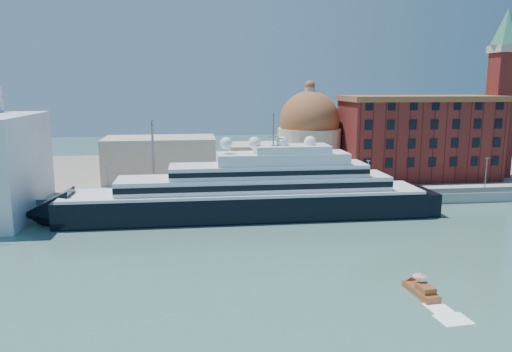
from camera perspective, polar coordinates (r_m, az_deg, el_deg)
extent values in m
plane|color=#345B55|center=(86.34, 0.49, -8.71)|extent=(400.00, 400.00, 0.00)
cube|color=gray|center=(118.48, -1.74, -2.78)|extent=(180.00, 10.00, 2.50)
cube|color=slate|center=(158.57, -3.19, 0.50)|extent=(260.00, 72.00, 2.00)
cube|color=slate|center=(113.70, -1.53, -2.38)|extent=(180.00, 0.10, 1.20)
cube|color=black|center=(107.61, -1.22, -3.62)|extent=(77.82, 11.97, 6.48)
cone|color=black|center=(111.13, -22.74, -3.99)|extent=(9.98, 11.97, 11.97)
cube|color=black|center=(118.17, 17.92, -2.95)|extent=(5.99, 10.97, 5.99)
cube|color=white|center=(106.82, -1.22, -1.80)|extent=(75.82, 12.17, 0.60)
cube|color=white|center=(106.68, -0.16, -0.83)|extent=(57.87, 9.98, 2.99)
cube|color=black|center=(101.83, 0.19, -1.37)|extent=(57.87, 0.15, 1.20)
cube|color=white|center=(106.57, 1.44, 0.69)|extent=(41.90, 8.98, 2.59)
cube|color=white|center=(106.67, 3.03, 2.04)|extent=(27.93, 7.98, 2.39)
cube|color=white|center=(106.78, 4.10, 3.12)|extent=(15.96, 6.98, 1.60)
cylinder|color=slate|center=(105.61, 1.99, 5.34)|extent=(0.30, 0.30, 6.98)
sphere|color=white|center=(104.75, -3.42, 3.75)|extent=(2.59, 2.59, 2.59)
sphere|color=white|center=(105.32, -0.16, 3.81)|extent=(2.59, 2.59, 2.59)
sphere|color=white|center=(106.23, 3.05, 3.85)|extent=(2.59, 2.59, 2.59)
sphere|color=white|center=(107.47, 6.20, 3.88)|extent=(2.59, 2.59, 2.59)
cube|color=brown|center=(73.52, 18.32, -12.45)|extent=(2.71, 6.66, 1.08)
cube|color=brown|center=(72.32, 18.80, -12.09)|extent=(1.96, 2.85, 0.87)
cylinder|color=slate|center=(73.45, 18.16, -11.33)|extent=(0.07, 0.07, 1.73)
cone|color=red|center=(73.10, 18.21, -10.62)|extent=(1.95, 1.95, 0.43)
cube|color=maroon|center=(147.84, 18.04, 3.98)|extent=(42.00, 18.00, 22.00)
cube|color=brown|center=(147.09, 18.30, 8.43)|extent=(43.00, 19.00, 1.50)
cube|color=maroon|center=(159.07, 26.06, 6.21)|extent=(6.00, 6.00, 35.00)
cube|color=beige|center=(159.12, 26.61, 12.85)|extent=(7.00, 7.00, 2.00)
cone|color=#387C62|center=(159.60, 26.79, 14.99)|extent=(8.40, 8.40, 10.00)
cylinder|color=beige|center=(144.00, 6.05, 2.67)|extent=(18.00, 18.00, 14.00)
sphere|color=brown|center=(143.07, 6.12, 6.24)|extent=(17.00, 17.00, 17.00)
cylinder|color=beige|center=(142.72, 6.18, 9.45)|extent=(3.00, 3.00, 3.00)
cube|color=beige|center=(139.77, 0.63, 1.66)|extent=(18.00, 14.00, 10.00)
cube|color=beige|center=(140.57, -10.87, 1.94)|extent=(30.00, 16.00, 12.00)
cylinder|color=slate|center=(115.47, -16.60, -0.90)|extent=(0.24, 0.24, 8.00)
cube|color=slate|center=(114.76, -16.70, 1.11)|extent=(0.80, 0.30, 0.25)
cylinder|color=slate|center=(114.46, -1.61, -0.56)|extent=(0.24, 0.24, 8.00)
cube|color=slate|center=(113.75, -1.62, 1.47)|extent=(0.80, 0.30, 0.25)
cylinder|color=slate|center=(121.11, 12.66, -0.20)|extent=(0.24, 0.24, 8.00)
cube|color=slate|center=(120.44, 12.73, 1.72)|extent=(0.80, 0.30, 0.25)
cylinder|color=slate|center=(134.29, 24.78, 0.12)|extent=(0.24, 0.24, 8.00)
cube|color=slate|center=(133.69, 24.92, 1.85)|extent=(0.80, 0.30, 0.25)
cylinder|color=slate|center=(115.38, -11.66, 1.84)|extent=(0.50, 0.50, 18.00)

